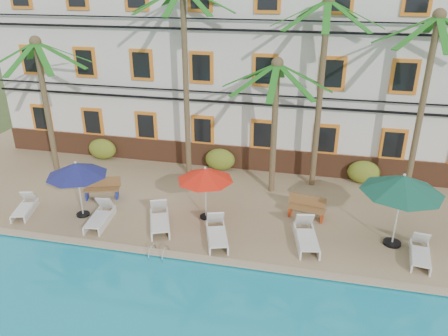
% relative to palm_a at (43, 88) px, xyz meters
% --- Properties ---
extents(ground, '(100.00, 100.00, 0.00)m').
position_rel_palm_a_xyz_m(ground, '(8.02, -4.03, -4.61)').
color(ground, '#384C23').
rests_on(ground, ground).
extents(pool_deck, '(30.00, 12.00, 0.25)m').
position_rel_palm_a_xyz_m(pool_deck, '(8.02, 0.97, -4.48)').
color(pool_deck, tan).
rests_on(pool_deck, ground).
extents(pool_coping, '(30.00, 0.35, 0.06)m').
position_rel_palm_a_xyz_m(pool_coping, '(8.02, -4.93, -4.33)').
color(pool_coping, tan).
rests_on(pool_coping, pool_deck).
extents(hotel_building, '(25.40, 6.44, 10.22)m').
position_rel_palm_a_xyz_m(hotel_building, '(8.02, 5.95, 0.77)').
color(hotel_building, silver).
rests_on(hotel_building, pool_deck).
extents(palm_a, '(4.53, 4.53, 6.63)m').
position_rel_palm_a_xyz_m(palm_a, '(0.00, 0.00, 0.00)').
color(palm_a, brown).
rests_on(palm_a, pool_deck).
extents(palm_b, '(4.53, 4.53, 8.85)m').
position_rel_palm_a_xyz_m(palm_b, '(6.11, 1.73, 1.28)').
color(palm_b, brown).
rests_on(palm_b, pool_deck).
extents(palm_c, '(4.53, 4.53, 6.00)m').
position_rel_palm_a_xyz_m(palm_c, '(10.29, 0.81, -0.38)').
color(palm_c, brown).
rests_on(palm_c, pool_deck).
extents(palm_d, '(4.53, 4.53, 8.36)m').
position_rel_palm_a_xyz_m(palm_d, '(12.07, 1.88, 1.00)').
color(palm_d, brown).
rests_on(palm_d, pool_deck).
extents(palm_e, '(4.53, 4.53, 7.90)m').
position_rel_palm_a_xyz_m(palm_e, '(16.08, 1.25, 0.74)').
color(palm_e, brown).
rests_on(palm_e, pool_deck).
extents(shrub_left, '(1.50, 0.90, 1.10)m').
position_rel_palm_a_xyz_m(shrub_left, '(1.08, 2.57, -3.81)').
color(shrub_left, '#1F631C').
rests_on(shrub_left, pool_deck).
extents(shrub_mid, '(1.50, 0.90, 1.10)m').
position_rel_palm_a_xyz_m(shrub_mid, '(7.48, 2.57, -3.81)').
color(shrub_mid, '#1F631C').
rests_on(shrub_mid, pool_deck).
extents(shrub_right, '(1.50, 0.90, 1.10)m').
position_rel_palm_a_xyz_m(shrub_right, '(14.39, 2.57, -3.81)').
color(shrub_right, '#1F631C').
rests_on(shrub_right, pool_deck).
extents(umbrella_blue, '(2.40, 2.40, 2.40)m').
position_rel_palm_a_xyz_m(umbrella_blue, '(3.06, -3.10, -2.32)').
color(umbrella_blue, black).
rests_on(umbrella_blue, pool_deck).
extents(umbrella_red, '(2.24, 2.24, 2.24)m').
position_rel_palm_a_xyz_m(umbrella_red, '(8.01, -2.15, -2.45)').
color(umbrella_red, black).
rests_on(umbrella_red, pool_deck).
extents(umbrella_green, '(2.85, 2.85, 2.84)m').
position_rel_palm_a_xyz_m(umbrella_green, '(15.13, -2.50, -1.93)').
color(umbrella_green, black).
rests_on(umbrella_green, pool_deck).
extents(lounger_a, '(1.02, 1.76, 0.79)m').
position_rel_palm_a_xyz_m(lounger_a, '(0.65, -3.44, -4.10)').
color(lounger_a, silver).
rests_on(lounger_a, pool_deck).
extents(lounger_b, '(0.87, 1.93, 0.88)m').
position_rel_palm_a_xyz_m(lounger_b, '(4.05, -3.48, -4.07)').
color(lounger_b, silver).
rests_on(lounger_b, pool_deck).
extents(lounger_c, '(1.41, 2.12, 0.94)m').
position_rel_palm_a_xyz_m(lounger_c, '(6.43, -3.21, -4.05)').
color(lounger_c, silver).
rests_on(lounger_c, pool_deck).
extents(lounger_d, '(1.28, 2.08, 0.93)m').
position_rel_palm_a_xyz_m(lounger_d, '(8.82, -3.66, -4.06)').
color(lounger_d, silver).
rests_on(lounger_d, pool_deck).
extents(lounger_e, '(1.10, 2.14, 0.96)m').
position_rel_palm_a_xyz_m(lounger_e, '(12.05, -3.14, -4.05)').
color(lounger_e, silver).
rests_on(lounger_e, pool_deck).
extents(lounger_f, '(0.83, 1.81, 0.82)m').
position_rel_palm_a_xyz_m(lounger_f, '(15.93, -3.27, -4.09)').
color(lounger_f, silver).
rests_on(lounger_f, pool_deck).
extents(bench_left, '(1.57, 0.91, 0.93)m').
position_rel_palm_a_xyz_m(bench_left, '(3.12, -1.49, -3.89)').
color(bench_left, olive).
rests_on(bench_left, pool_deck).
extents(bench_right, '(1.56, 0.74, 0.93)m').
position_rel_palm_a_xyz_m(bench_right, '(11.97, -1.23, -3.89)').
color(bench_right, olive).
rests_on(bench_right, pool_deck).
extents(pool_ladder, '(0.54, 0.74, 0.74)m').
position_rel_palm_a_xyz_m(pool_ladder, '(7.07, -5.03, -4.36)').
color(pool_ladder, silver).
rests_on(pool_ladder, ground).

